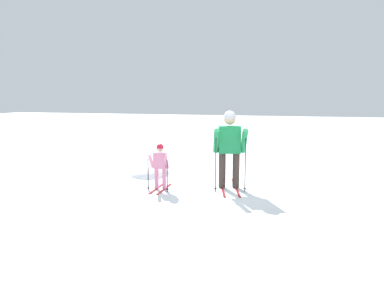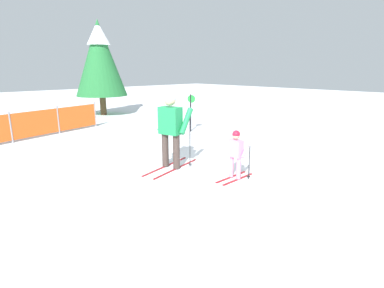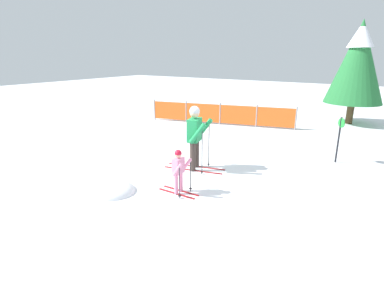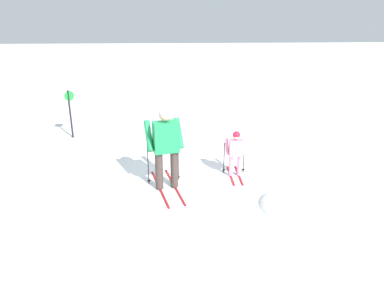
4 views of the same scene
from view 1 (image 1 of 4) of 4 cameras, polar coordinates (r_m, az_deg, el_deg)
ground_plane at (r=8.62m, az=4.72°, el=-7.01°), size 60.00×60.00×0.00m
skier_adult at (r=8.62m, az=5.74°, el=0.22°), size 1.74×0.85×1.80m
skier_child at (r=8.56m, az=-4.89°, el=-2.93°), size 0.99×0.52×1.06m
snow_mound at (r=10.28m, az=-6.45°, el=-4.64°), size 1.24×1.05×0.49m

